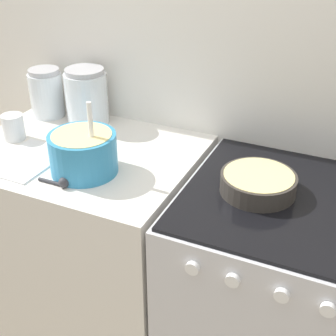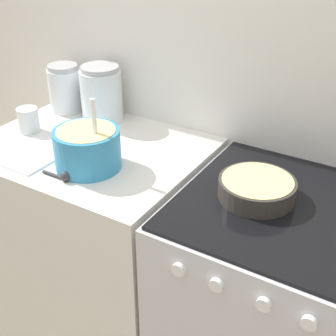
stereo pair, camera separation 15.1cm
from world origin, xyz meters
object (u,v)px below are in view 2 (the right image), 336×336
at_px(baking_pan, 257,188).
at_px(tin_can, 28,120).
at_px(stove, 270,316).
at_px(storage_jar_left, 65,91).
at_px(mixing_bowl, 87,146).
at_px(storage_jar_middle, 102,97).

relative_size(baking_pan, tin_can, 2.41).
relative_size(stove, tin_can, 9.47).
relative_size(stove, storage_jar_left, 4.61).
xyz_separation_m(mixing_bowl, tin_can, (-0.39, 0.10, -0.03)).
bearing_deg(storage_jar_middle, tin_can, -125.84).
bearing_deg(storage_jar_middle, stove, -14.33).
distance_m(mixing_bowl, storage_jar_middle, 0.41).
distance_m(storage_jar_middle, tin_can, 0.31).
bearing_deg(mixing_bowl, storage_jar_middle, 121.12).
xyz_separation_m(storage_jar_left, tin_can, (0.02, -0.25, -0.04)).
relative_size(mixing_bowl, storage_jar_middle, 1.12).
xyz_separation_m(storage_jar_middle, tin_can, (-0.18, -0.25, -0.05)).
bearing_deg(tin_can, mixing_bowl, -14.64).
xyz_separation_m(storage_jar_left, storage_jar_middle, (0.20, 0.00, 0.01)).
bearing_deg(tin_can, stove, 1.23).
distance_m(mixing_bowl, baking_pan, 0.58).
distance_m(stove, storage_jar_left, 1.23).
xyz_separation_m(mixing_bowl, storage_jar_middle, (-0.21, 0.35, 0.02)).
bearing_deg(stove, storage_jar_middle, 165.67).
bearing_deg(baking_pan, tin_can, -178.96).
distance_m(stove, baking_pan, 0.51).
distance_m(stove, mixing_bowl, 0.87).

